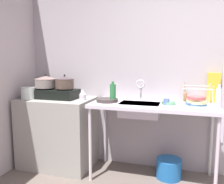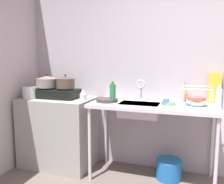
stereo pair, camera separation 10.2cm
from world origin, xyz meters
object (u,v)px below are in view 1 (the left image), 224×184
Objects in this scene: bucket_on_floor at (169,168)px; dish_rack at (196,101)px; percolator at (83,95)px; sink_basin at (139,110)px; stove at (55,94)px; pot_beside_stove at (28,93)px; pot_on_left_burner at (46,82)px; bottle_by_rack at (219,98)px; pot_on_right_burner at (65,82)px; bottle_by_sink at (113,93)px; cereal_box at (214,88)px; small_bowl_on_drainboard at (169,103)px; utensil_jar at (185,97)px; faucet at (141,86)px; cup_by_rack at (166,102)px; frying_pan at (107,100)px.

dish_rack is at bearing -13.10° from bucket_on_floor.
sink_basin is at bearing 0.14° from percolator.
percolator is at bearing -3.45° from stove.
pot_beside_stove is at bearing -173.08° from bucket_on_floor.
pot_on_left_burner is 1.88m from dish_rack.
pot_on_right_burner is at bearing 179.01° from bottle_by_rack.
cereal_box reaches higher than bottle_by_sink.
dish_rack is 0.30m from small_bowl_on_drainboard.
pot_on_left_burner is 2.08m from cereal_box.
cereal_box is at bearing 22.85° from bucket_on_floor.
cereal_box is (2.23, 0.41, 0.10)m from pot_beside_stove.
bucket_on_floor is (0.02, 0.06, -0.81)m from small_bowl_on_drainboard.
utensil_jar is at bearing -173.75° from cereal_box.
pot_beside_stove is 1.95m from utensil_jar.
bottle_by_sink is at bearing -179.13° from bottle_by_rack.
faucet is (1.09, 0.12, 0.12)m from stove.
dish_rack is 0.94m from bottle_by_sink.
percolator is 0.41× the size of dish_rack.
bucket_on_floor is (0.04, 0.10, -0.82)m from cup_by_rack.
cereal_box is 1.17× the size of bucket_on_floor.
faucet reaches higher than percolator.
utensil_jar is 0.78× the size of bucket_on_floor.
sink_basin is 1.31× the size of cereal_box.
cereal_box is at bearing 30.46° from cup_by_rack.
utensil_jar is at bearing 139.38° from bottle_by_rack.
pot_beside_stove is at bearing -174.64° from bottle_by_sink.
pot_beside_stove reaches higher than bucket_on_floor.
percolator is 0.52× the size of frying_pan.
utensil_jar reaches higher than bucket_on_floor.
frying_pan is at bearing -4.85° from pot_on_right_burner.
cup_by_rack is 0.36m from utensil_jar.
small_bowl_on_drainboard is at bearing -110.88° from bucket_on_floor.
bottle_by_rack is (0.51, -0.03, 0.09)m from small_bowl_on_drainboard.
small_bowl_on_drainboard is at bearing 63.35° from cup_by_rack.
cereal_box is 1.50× the size of utensil_jar.
dish_rack is 0.95× the size of cereal_box.
stove is at bearing 176.55° from percolator.
cereal_box reaches higher than percolator.
sink_basin is 1.77× the size of frying_pan.
stove is 1.26× the size of sink_basin.
cereal_box reaches higher than faucet.
faucet is 1.69× the size of small_bowl_on_drainboard.
stove is 4.23× the size of percolator.
utensil_jar is at bearing 57.05° from cup_by_rack.
frying_pan is 1.01m from dish_rack.
pot_beside_stove reaches higher than frying_pan.
cup_by_rack is at bearing -172.64° from dish_rack.
stove is at bearing 178.30° from cup_by_rack.
pot_beside_stove is at bearing -169.00° from faucet.
dish_rack is at bearing -10.71° from faucet.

